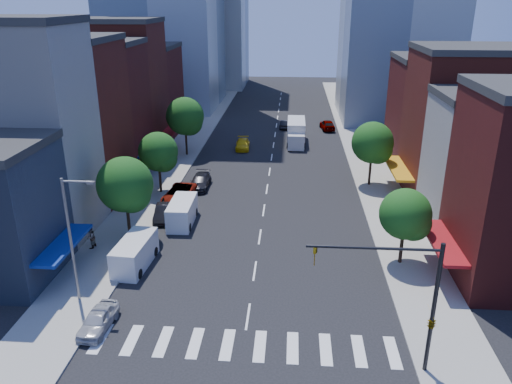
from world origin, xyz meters
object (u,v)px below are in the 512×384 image
(box_truck, at_px, (296,133))
(pedestrian_far, at_px, (90,237))
(taxi, at_px, (243,144))
(cargo_van_near, at_px, (134,254))
(traffic_car_oncoming, at_px, (285,124))
(traffic_car_far, at_px, (327,125))
(parked_car_third, at_px, (179,194))
(cargo_van_far, at_px, (182,213))
(parked_car_rear, at_px, (200,182))
(parked_car_front, at_px, (98,320))
(parked_car_second, at_px, (163,212))
(pedestrian_near, at_px, (122,255))

(box_truck, height_order, pedestrian_far, box_truck)
(taxi, height_order, box_truck, box_truck)
(cargo_van_near, relative_size, traffic_car_oncoming, 1.34)
(traffic_car_far, xyz_separation_m, pedestrian_far, (-22.35, -43.15, 0.30))
(parked_car_third, height_order, cargo_van_far, cargo_van_far)
(traffic_car_far, height_order, pedestrian_far, pedestrian_far)
(parked_car_rear, height_order, traffic_car_far, traffic_car_far)
(parked_car_rear, height_order, pedestrian_far, pedestrian_far)
(box_truck, bearing_deg, parked_car_rear, -119.29)
(parked_car_front, xyz_separation_m, taxi, (5.17, 41.72, 0.00))
(traffic_car_far, bearing_deg, parked_car_second, 56.70)
(cargo_van_far, xyz_separation_m, pedestrian_far, (-6.55, -5.74, 0.02))
(parked_car_second, bearing_deg, traffic_car_far, 58.99)
(traffic_car_oncoming, bearing_deg, parked_car_second, 79.95)
(cargo_van_far, relative_size, pedestrian_far, 2.71)
(taxi, height_order, traffic_car_far, traffic_car_far)
(parked_car_second, relative_size, pedestrian_near, 2.57)
(parked_car_front, bearing_deg, taxi, 86.56)
(traffic_car_far, xyz_separation_m, pedestrian_near, (-18.80, -45.73, 0.14))
(taxi, bearing_deg, parked_car_front, -100.38)
(parked_car_rear, bearing_deg, pedestrian_far, -113.11)
(traffic_car_far, bearing_deg, pedestrian_far, 55.29)
(cargo_van_near, bearing_deg, traffic_car_far, 72.83)
(parked_car_third, xyz_separation_m, cargo_van_near, (-0.53, -13.76, 0.32))
(taxi, height_order, pedestrian_far, pedestrian_far)
(cargo_van_far, bearing_deg, traffic_car_far, 66.26)
(parked_car_second, height_order, traffic_car_far, traffic_car_far)
(cargo_van_near, distance_m, traffic_car_oncoming, 47.59)
(parked_car_second, xyz_separation_m, cargo_van_near, (-0.01, -9.19, 0.43))
(parked_car_front, height_order, taxi, taxi)
(cargo_van_far, xyz_separation_m, taxi, (3.21, 25.41, -0.43))
(parked_car_front, xyz_separation_m, cargo_van_far, (1.96, 16.32, 0.43))
(parked_car_second, relative_size, cargo_van_near, 0.77)
(cargo_van_near, bearing_deg, parked_car_second, 94.05)
(parked_car_second, bearing_deg, parked_car_rear, 72.05)
(cargo_van_near, xyz_separation_m, pedestrian_far, (-4.54, 2.58, 0.01))
(parked_car_third, height_order, parked_car_rear, parked_car_third)
(parked_car_front, relative_size, taxi, 0.85)
(parked_car_third, distance_m, box_truck, 26.37)
(parked_car_front, relative_size, parked_car_second, 0.95)
(cargo_van_near, distance_m, box_truck, 39.24)
(parked_car_rear, relative_size, pedestrian_far, 2.56)
(parked_car_front, height_order, box_truck, box_truck)
(parked_car_rear, bearing_deg, box_truck, 60.84)
(traffic_car_far, relative_size, pedestrian_far, 2.48)
(parked_car_front, xyz_separation_m, parked_car_second, (-0.05, 17.18, 0.01))
(parked_car_front, xyz_separation_m, cargo_van_near, (-0.06, 7.99, 0.44))
(parked_car_third, distance_m, parked_car_rear, 4.41)
(cargo_van_far, distance_m, box_truck, 30.73)
(cargo_van_near, distance_m, pedestrian_near, 1.00)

